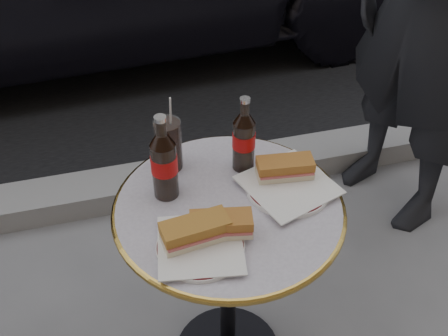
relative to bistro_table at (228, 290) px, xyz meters
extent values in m
cube|color=gray|center=(0.00, 0.90, -0.32)|extent=(40.00, 0.20, 0.12)
cylinder|color=white|center=(-0.11, -0.13, 0.37)|extent=(0.28, 0.28, 0.01)
cylinder|color=white|center=(0.17, 0.02, 0.37)|extent=(0.27, 0.27, 0.01)
cube|color=#AA702B|center=(-0.11, -0.11, 0.41)|extent=(0.17, 0.10, 0.06)
cube|color=#A6652A|center=(-0.05, -0.10, 0.40)|extent=(0.16, 0.10, 0.05)
cube|color=#A9682B|center=(0.17, 0.06, 0.41)|extent=(0.16, 0.09, 0.05)
cylinder|color=black|center=(-0.12, 0.20, 0.44)|extent=(0.09, 0.09, 0.16)
imported|color=black|center=(0.93, 0.59, 0.57)|extent=(0.65, 0.80, 1.87)
camera|label=1|loc=(-0.28, -1.03, 1.40)|focal=45.00mm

